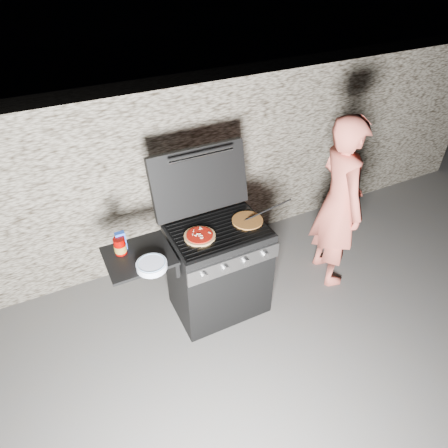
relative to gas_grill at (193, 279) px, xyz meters
name	(u,v)px	position (x,y,z in m)	size (l,w,h in m)	color
ground	(219,305)	(0.25, 0.00, -0.46)	(50.00, 50.00, 0.00)	#4D4C4B
stone_wall	(173,173)	(0.25, 1.05, 0.44)	(8.00, 0.35, 1.80)	#A39B87
gas_grill	(193,279)	(0.00, 0.00, 0.00)	(1.34, 0.79, 0.91)	black
pizza_topped	(200,236)	(0.07, -0.02, 0.47)	(0.25, 0.25, 0.03)	tan
pizza_plain	(247,220)	(0.52, -0.01, 0.46)	(0.26, 0.26, 0.01)	#B67931
sauce_jar	(120,246)	(-0.53, 0.08, 0.52)	(0.09, 0.09, 0.14)	#6D0100
blue_carton	(121,241)	(-0.51, 0.12, 0.52)	(0.07, 0.04, 0.16)	#1E46B6
plate_stack	(152,265)	(-0.37, -0.18, 0.47)	(0.22, 0.22, 0.05)	white
person	(339,203)	(1.44, -0.08, 0.40)	(0.62, 0.41, 1.70)	#DE6452
tongs	(266,210)	(0.70, 0.00, 0.51)	(0.01, 0.01, 0.50)	black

